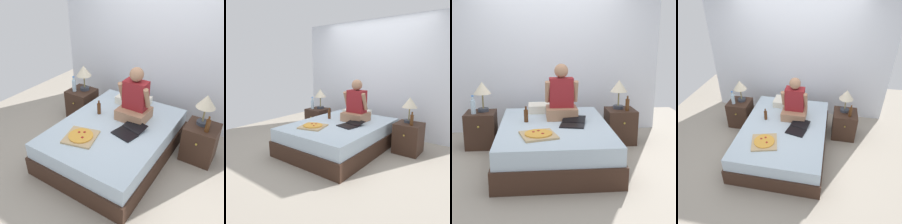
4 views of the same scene
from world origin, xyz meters
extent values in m
plane|color=#9E9384|center=(0.00, 0.00, 0.00)|extent=(5.79, 5.79, 0.00)
cube|color=silver|center=(0.00, 1.38, 1.25)|extent=(3.79, 0.12, 2.50)
cube|color=#382319|center=(0.00, 0.00, 0.14)|extent=(1.50, 2.03, 0.27)
cube|color=silver|center=(0.00, 0.00, 0.38)|extent=(1.45, 1.97, 0.22)
cube|color=#382319|center=(-1.08, 0.58, 0.27)|extent=(0.44, 0.44, 0.54)
sphere|color=gold|center=(-1.08, 0.35, 0.38)|extent=(0.03, 0.03, 0.03)
cylinder|color=#333842|center=(-1.04, 0.63, 0.56)|extent=(0.16, 0.16, 0.05)
cylinder|color=olive|center=(-1.04, 0.63, 0.70)|extent=(0.02, 0.02, 0.22)
cone|color=beige|center=(-1.04, 0.63, 0.90)|extent=(0.26, 0.26, 0.18)
cylinder|color=silver|center=(-1.16, 0.49, 0.64)|extent=(0.07, 0.07, 0.20)
cylinder|color=silver|center=(-1.16, 0.49, 0.77)|extent=(0.03, 0.03, 0.06)
cylinder|color=blue|center=(-1.16, 0.49, 0.80)|extent=(0.04, 0.03, 0.02)
cube|color=#382319|center=(1.08, 0.58, 0.27)|extent=(0.44, 0.44, 0.54)
sphere|color=gold|center=(1.08, 0.35, 0.38)|extent=(0.03, 0.03, 0.03)
cylinder|color=#333842|center=(1.05, 0.63, 0.56)|extent=(0.16, 0.16, 0.05)
cylinder|color=olive|center=(1.05, 0.63, 0.70)|extent=(0.02, 0.02, 0.22)
cone|color=beige|center=(1.05, 0.63, 0.90)|extent=(0.26, 0.26, 0.18)
cylinder|color=#512D14|center=(1.15, 0.48, 0.63)|extent=(0.06, 0.06, 0.18)
cylinder|color=#512D14|center=(1.15, 0.48, 0.74)|extent=(0.03, 0.03, 0.05)
cube|color=silver|center=(-0.10, 0.74, 0.55)|extent=(0.52, 0.34, 0.12)
cube|color=#A37556|center=(0.13, 0.33, 0.57)|extent=(0.44, 0.40, 0.16)
cube|color=maroon|center=(0.13, 0.36, 0.86)|extent=(0.34, 0.20, 0.42)
sphere|color=#A37556|center=(0.13, 0.36, 1.17)|extent=(0.20, 0.20, 0.20)
cylinder|color=#A37556|center=(-0.07, 0.31, 0.88)|extent=(0.07, 0.18, 0.32)
cylinder|color=#A37556|center=(0.33, 0.31, 0.88)|extent=(0.07, 0.18, 0.32)
cube|color=black|center=(0.23, -0.12, 0.50)|extent=(0.36, 0.29, 0.02)
cube|color=black|center=(0.28, 0.09, 0.53)|extent=(0.35, 0.26, 0.06)
cube|color=tan|center=(-0.22, -0.49, 0.50)|extent=(0.49, 0.49, 0.02)
cylinder|color=gold|center=(-0.22, -0.49, 0.52)|extent=(0.33, 0.33, 0.02)
cylinder|color=maroon|center=(-0.28, -0.45, 0.53)|extent=(0.04, 0.04, 0.00)
cylinder|color=maroon|center=(-0.17, -0.52, 0.53)|extent=(0.04, 0.04, 0.00)
cylinder|color=maroon|center=(-0.22, -0.41, 0.53)|extent=(0.04, 0.04, 0.00)
cylinder|color=#4C2811|center=(-0.38, 0.15, 0.58)|extent=(0.06, 0.06, 0.17)
cylinder|color=#4C2811|center=(-0.38, 0.15, 0.69)|extent=(0.03, 0.03, 0.05)
camera|label=1|loc=(1.58, -2.51, 2.43)|focal=40.00mm
camera|label=2|loc=(2.29, -3.11, 1.55)|focal=35.00mm
camera|label=3|loc=(-0.23, -4.04, 1.67)|focal=50.00mm
camera|label=4|loc=(0.70, -3.02, 2.82)|focal=35.00mm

